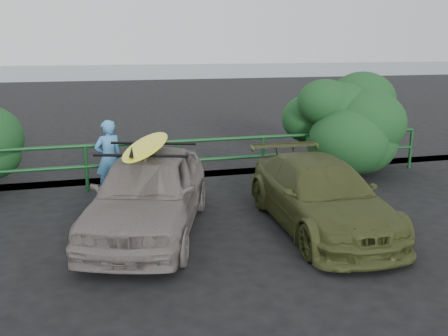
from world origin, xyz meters
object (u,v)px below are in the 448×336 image
Objects in this scene: man at (109,158)px; surfboard at (147,145)px; guardrail at (134,165)px; olive_vehicle at (320,195)px; sedan at (149,192)px.

surfboard is (0.55, -2.30, 0.69)m from man.
olive_vehicle is at bearing -49.05° from guardrail.
guardrail is 3.40× the size of sedan.
sedan reaches higher than guardrail.
man reaches higher than guardrail.
man is (-0.55, 2.30, 0.10)m from sedan.
olive_vehicle is 1.59× the size of surfboard.
man is (-3.41, 2.88, 0.22)m from olive_vehicle.
surfboard is at bearing 170.99° from olive_vehicle.
man is 0.63× the size of surfboard.
sedan is 0.79m from surfboard.
sedan is 2.37m from man.
sedan is at bearing 170.99° from olive_vehicle.
sedan is at bearing 108.71° from surfboard.
man is (-0.54, -0.42, 0.28)m from guardrail.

